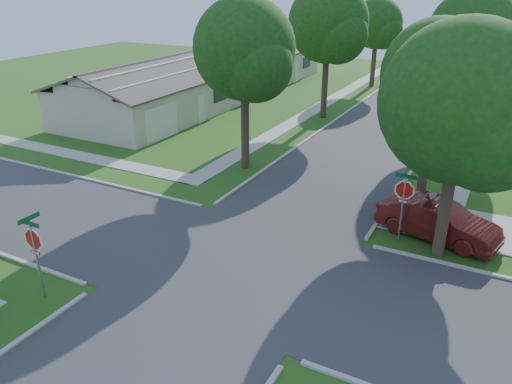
{
  "coord_description": "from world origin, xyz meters",
  "views": [
    {
      "loc": [
        7.86,
        -13.56,
        9.74
      ],
      "look_at": [
        -0.87,
        2.99,
        1.6
      ],
      "focal_mm": 35.0,
      "sensor_mm": 36.0,
      "label": 1
    }
  ],
  "objects_px": {
    "stop_sign_ne": "(404,193)",
    "car_driveway": "(438,221)",
    "tree_w_far": "(377,26)",
    "house_nw_far": "(258,64)",
    "stop_sign_sw": "(34,243)",
    "tree_e_far": "(490,25)",
    "tree_e_mid": "(473,37)",
    "house_nw_near": "(150,97)",
    "tree_e_near": "(438,80)",
    "tree_ne_corner": "(463,110)",
    "tree_w_mid": "(329,26)",
    "tree_w_near": "(245,54)",
    "car_curb_west": "(398,73)",
    "car_curb_east": "(427,129)"
  },
  "relations": [
    {
      "from": "stop_sign_ne",
      "to": "car_driveway",
      "type": "bearing_deg",
      "value": 31.61
    },
    {
      "from": "tree_w_far",
      "to": "house_nw_far",
      "type": "distance_m",
      "value": 12.19
    },
    {
      "from": "stop_sign_sw",
      "to": "tree_e_far",
      "type": "relative_size",
      "value": 0.34
    },
    {
      "from": "tree_e_mid",
      "to": "tree_e_far",
      "type": "height_order",
      "value": "tree_e_mid"
    },
    {
      "from": "house_nw_near",
      "to": "house_nw_far",
      "type": "distance_m",
      "value": 17.0
    },
    {
      "from": "tree_e_near",
      "to": "tree_ne_corner",
      "type": "relative_size",
      "value": 0.96
    },
    {
      "from": "tree_w_mid",
      "to": "car_driveway",
      "type": "bearing_deg",
      "value": -55.54
    },
    {
      "from": "stop_sign_sw",
      "to": "tree_e_mid",
      "type": "distance_m",
      "value": 27.71
    },
    {
      "from": "tree_w_near",
      "to": "stop_sign_sw",
      "type": "bearing_deg",
      "value": -90.23
    },
    {
      "from": "house_nw_near",
      "to": "car_curb_west",
      "type": "xyz_separation_m",
      "value": [
        12.79,
        23.33,
        -0.8
      ]
    },
    {
      "from": "house_nw_near",
      "to": "car_driveway",
      "type": "xyz_separation_m",
      "value": [
        21.99,
        -9.5,
        -0.73
      ]
    },
    {
      "from": "tree_e_near",
      "to": "tree_w_mid",
      "type": "distance_m",
      "value": 15.26
    },
    {
      "from": "tree_e_near",
      "to": "car_curb_east",
      "type": "bearing_deg",
      "value": 99.14
    },
    {
      "from": "tree_e_mid",
      "to": "tree_ne_corner",
      "type": "relative_size",
      "value": 1.06
    },
    {
      "from": "stop_sign_sw",
      "to": "car_curb_west",
      "type": "height_order",
      "value": "stop_sign_sw"
    },
    {
      "from": "tree_w_near",
      "to": "car_curb_west",
      "type": "relative_size",
      "value": 1.83
    },
    {
      "from": "car_curb_east",
      "to": "car_curb_west",
      "type": "relative_size",
      "value": 0.97
    },
    {
      "from": "tree_w_mid",
      "to": "tree_e_mid",
      "type": "bearing_deg",
      "value": -0.0
    },
    {
      "from": "tree_w_near",
      "to": "tree_w_mid",
      "type": "bearing_deg",
      "value": 89.98
    },
    {
      "from": "tree_e_mid",
      "to": "car_curb_west",
      "type": "relative_size",
      "value": 1.88
    },
    {
      "from": "tree_e_far",
      "to": "house_nw_far",
      "type": "relative_size",
      "value": 0.64
    },
    {
      "from": "tree_w_mid",
      "to": "car_driveway",
      "type": "height_order",
      "value": "tree_w_mid"
    },
    {
      "from": "tree_e_far",
      "to": "tree_w_far",
      "type": "bearing_deg",
      "value": -180.0
    },
    {
      "from": "tree_w_near",
      "to": "tree_w_far",
      "type": "bearing_deg",
      "value": 90.01
    },
    {
      "from": "car_driveway",
      "to": "car_curb_east",
      "type": "bearing_deg",
      "value": 25.44
    },
    {
      "from": "tree_e_mid",
      "to": "car_curb_west",
      "type": "height_order",
      "value": "tree_e_mid"
    },
    {
      "from": "tree_w_far",
      "to": "tree_e_far",
      "type": "bearing_deg",
      "value": 0.0
    },
    {
      "from": "stop_sign_sw",
      "to": "tree_w_near",
      "type": "relative_size",
      "value": 0.33
    },
    {
      "from": "house_nw_near",
      "to": "house_nw_far",
      "type": "height_order",
      "value": "same"
    },
    {
      "from": "tree_w_mid",
      "to": "car_curb_east",
      "type": "bearing_deg",
      "value": -16.77
    },
    {
      "from": "stop_sign_ne",
      "to": "tree_w_far",
      "type": "xyz_separation_m",
      "value": [
        -9.35,
        29.31,
        3.48
      ]
    },
    {
      "from": "tree_w_mid",
      "to": "house_nw_far",
      "type": "relative_size",
      "value": 0.7
    },
    {
      "from": "stop_sign_sw",
      "to": "house_nw_near",
      "type": "xyz_separation_m",
      "value": [
        -11.29,
        19.7,
        -0.51
      ]
    },
    {
      "from": "stop_sign_ne",
      "to": "tree_e_far",
      "type": "distance_m",
      "value": 29.57
    },
    {
      "from": "house_nw_far",
      "to": "house_nw_near",
      "type": "bearing_deg",
      "value": -90.0
    },
    {
      "from": "tree_w_far",
      "to": "house_nw_near",
      "type": "relative_size",
      "value": 0.59
    },
    {
      "from": "stop_sign_ne",
      "to": "house_nw_far",
      "type": "xyz_separation_m",
      "value": [
        -20.69,
        27.3,
        -0.51
      ]
    },
    {
      "from": "tree_w_far",
      "to": "tree_ne_corner",
      "type": "height_order",
      "value": "tree_ne_corner"
    },
    {
      "from": "car_driveway",
      "to": "car_curb_west",
      "type": "xyz_separation_m",
      "value": [
        -9.2,
        32.83,
        -0.07
      ]
    },
    {
      "from": "house_nw_far",
      "to": "tree_w_near",
      "type": "bearing_deg",
      "value": -63.73
    },
    {
      "from": "car_driveway",
      "to": "car_curb_west",
      "type": "relative_size",
      "value": 0.97
    },
    {
      "from": "tree_w_near",
      "to": "tree_ne_corner",
      "type": "bearing_deg",
      "value": -23.56
    },
    {
      "from": "stop_sign_sw",
      "to": "tree_w_near",
      "type": "bearing_deg",
      "value": 89.77
    },
    {
      "from": "tree_e_mid",
      "to": "house_nw_near",
      "type": "xyz_separation_m",
      "value": [
        -20.75,
        -6.01,
        -4.74
      ]
    },
    {
      "from": "tree_e_mid",
      "to": "tree_w_near",
      "type": "height_order",
      "value": "tree_e_mid"
    },
    {
      "from": "tree_e_near",
      "to": "house_nw_near",
      "type": "distance_m",
      "value": 21.98
    },
    {
      "from": "tree_e_mid",
      "to": "tree_e_far",
      "type": "distance_m",
      "value": 13.0
    },
    {
      "from": "tree_e_far",
      "to": "house_nw_far",
      "type": "height_order",
      "value": "tree_e_far"
    },
    {
      "from": "car_driveway",
      "to": "house_nw_far",
      "type": "bearing_deg",
      "value": 53.11
    },
    {
      "from": "tree_ne_corner",
      "to": "tree_e_near",
      "type": "bearing_deg",
      "value": 108.53
    }
  ]
}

